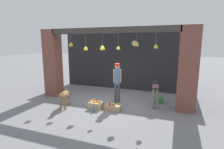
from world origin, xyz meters
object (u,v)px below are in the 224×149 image
object	(u,v)px
shopkeeper	(117,80)
produce_box_green	(158,99)
dog	(64,96)
worker_stooping	(155,91)
water_bottle	(94,109)
wall_clock	(134,43)
fruit_crate_oranges	(96,105)
fruit_crate_apples	(113,107)

from	to	relation	value
shopkeeper	produce_box_green	size ratio (longest dim) A/B	3.92
dog	worker_stooping	bearing A→B (deg)	93.50
shopkeeper	produce_box_green	bearing A→B (deg)	-167.21
water_bottle	wall_clock	world-z (taller)	wall_clock
worker_stooping	fruit_crate_oranges	distance (m)	2.48
worker_stooping	fruit_crate_oranges	xyz separation A→B (m)	(-2.20, -1.01, -0.53)
produce_box_green	water_bottle	xyz separation A→B (m)	(-2.19, -1.96, -0.03)
dog	wall_clock	xyz separation A→B (m)	(2.01, 3.62, 2.07)
dog	fruit_crate_apples	bearing A→B (deg)	83.93
dog	worker_stooping	distance (m)	3.69
shopkeeper	water_bottle	size ratio (longest dim) A/B	7.40
water_bottle	wall_clock	size ratio (longest dim) A/B	0.84
worker_stooping	fruit_crate_oranges	bearing A→B (deg)	-164.73
shopkeeper	fruit_crate_apples	world-z (taller)	shopkeeper
shopkeeper	produce_box_green	distance (m)	2.03
fruit_crate_apples	produce_box_green	bearing A→B (deg)	44.63
produce_box_green	fruit_crate_oranges	bearing A→B (deg)	-144.54
shopkeeper	fruit_crate_oranges	bearing A→B (deg)	44.03
dog	wall_clock	bearing A→B (deg)	133.34
worker_stooping	fruit_crate_apples	size ratio (longest dim) A/B	1.76
fruit_crate_oranges	shopkeeper	bearing A→B (deg)	55.14
fruit_crate_apples	shopkeeper	bearing A→B (deg)	97.66
dog	produce_box_green	bearing A→B (deg)	101.19
wall_clock	produce_box_green	bearing A→B (deg)	-48.56
fruit_crate_oranges	dog	bearing A→B (deg)	-165.92
dog	fruit_crate_oranges	world-z (taller)	dog
worker_stooping	water_bottle	xyz separation A→B (m)	(-2.12, -1.36, -0.57)
worker_stooping	fruit_crate_oranges	world-z (taller)	worker_stooping
wall_clock	shopkeeper	bearing A→B (deg)	-93.74
water_bottle	wall_clock	xyz separation A→B (m)	(0.69, 3.65, 2.47)
fruit_crate_apples	dog	bearing A→B (deg)	-168.49
fruit_crate_oranges	water_bottle	bearing A→B (deg)	-77.01
shopkeeper	wall_clock	size ratio (longest dim) A/B	6.22
worker_stooping	fruit_crate_apples	distance (m)	1.83
produce_box_green	wall_clock	world-z (taller)	wall_clock
fruit_crate_oranges	produce_box_green	size ratio (longest dim) A/B	1.18
produce_box_green	water_bottle	size ratio (longest dim) A/B	1.89
fruit_crate_oranges	water_bottle	size ratio (longest dim) A/B	2.22
fruit_crate_apples	water_bottle	world-z (taller)	fruit_crate_apples
fruit_crate_oranges	produce_box_green	distance (m)	2.79
shopkeeper	fruit_crate_apples	bearing A→B (deg)	86.55
shopkeeper	produce_box_green	xyz separation A→B (m)	(1.65, 0.73, -0.91)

